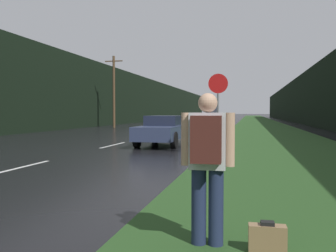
{
  "coord_description": "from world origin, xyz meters",
  "views": [
    {
      "loc": [
        6.16,
        0.12,
        1.53
      ],
      "look_at": [
        2.48,
        16.13,
        0.89
      ],
      "focal_mm": 38.0,
      "sensor_mm": 36.0,
      "label": 1
    }
  ],
  "objects_px": {
    "stop_sign": "(218,106)",
    "suitcase": "(267,239)",
    "car_passing_near": "(164,130)",
    "delivery_truck": "(212,110)",
    "hitchhiker_with_backpack": "(207,159)"
  },
  "relations": [
    {
      "from": "hitchhiker_with_backpack",
      "to": "car_passing_near",
      "type": "xyz_separation_m",
      "value": [
        -3.43,
        12.06,
        -0.29
      ]
    },
    {
      "from": "hitchhiker_with_backpack",
      "to": "stop_sign",
      "type": "bearing_deg",
      "value": 92.24
    },
    {
      "from": "stop_sign",
      "to": "suitcase",
      "type": "height_order",
      "value": "stop_sign"
    },
    {
      "from": "suitcase",
      "to": "stop_sign",
      "type": "bearing_deg",
      "value": 96.71
    },
    {
      "from": "delivery_truck",
      "to": "hitchhiker_with_backpack",
      "type": "bearing_deg",
      "value": -84.23
    },
    {
      "from": "hitchhiker_with_backpack",
      "to": "delivery_truck",
      "type": "height_order",
      "value": "delivery_truck"
    },
    {
      "from": "suitcase",
      "to": "car_passing_near",
      "type": "height_order",
      "value": "car_passing_near"
    },
    {
      "from": "hitchhiker_with_backpack",
      "to": "car_passing_near",
      "type": "height_order",
      "value": "hitchhiker_with_backpack"
    },
    {
      "from": "stop_sign",
      "to": "hitchhiker_with_backpack",
      "type": "distance_m",
      "value": 8.28
    },
    {
      "from": "stop_sign",
      "to": "car_passing_near",
      "type": "relative_size",
      "value": 0.6
    },
    {
      "from": "stop_sign",
      "to": "delivery_truck",
      "type": "relative_size",
      "value": 0.38
    },
    {
      "from": "car_passing_near",
      "to": "delivery_truck",
      "type": "xyz_separation_m",
      "value": [
        -4.55,
        66.81,
        1.24
      ]
    },
    {
      "from": "stop_sign",
      "to": "hitchhiker_with_backpack",
      "type": "relative_size",
      "value": 1.62
    },
    {
      "from": "stop_sign",
      "to": "suitcase",
      "type": "relative_size",
      "value": 7.03
    },
    {
      "from": "hitchhiker_with_backpack",
      "to": "car_passing_near",
      "type": "distance_m",
      "value": 12.54
    }
  ]
}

